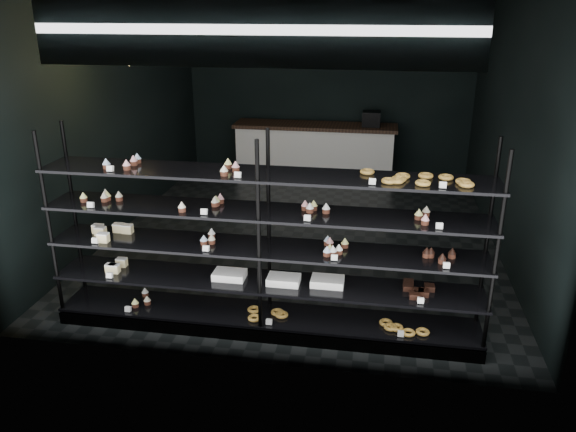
% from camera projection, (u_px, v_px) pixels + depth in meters
% --- Properties ---
extents(room, '(5.01, 6.01, 3.20)m').
position_uv_depth(room, '(305.00, 116.00, 7.09)').
color(room, black).
rests_on(room, ground).
extents(display_shelf, '(4.00, 0.50, 1.91)m').
position_uv_depth(display_shelf, '(262.00, 270.00, 5.19)').
color(display_shelf, black).
rests_on(display_shelf, room).
extents(signage, '(3.30, 0.05, 0.50)m').
position_uv_depth(signage, '(250.00, 32.00, 3.99)').
color(signage, '#120D45').
rests_on(signage, room).
extents(pendant_lamp, '(0.29, 0.29, 0.88)m').
position_uv_depth(pendant_lamp, '(128.00, 52.00, 5.98)').
color(pendant_lamp, black).
rests_on(pendant_lamp, room).
extents(service_counter, '(2.80, 0.65, 1.23)m').
position_uv_depth(service_counter, '(316.00, 151.00, 9.81)').
color(service_counter, silver).
rests_on(service_counter, room).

